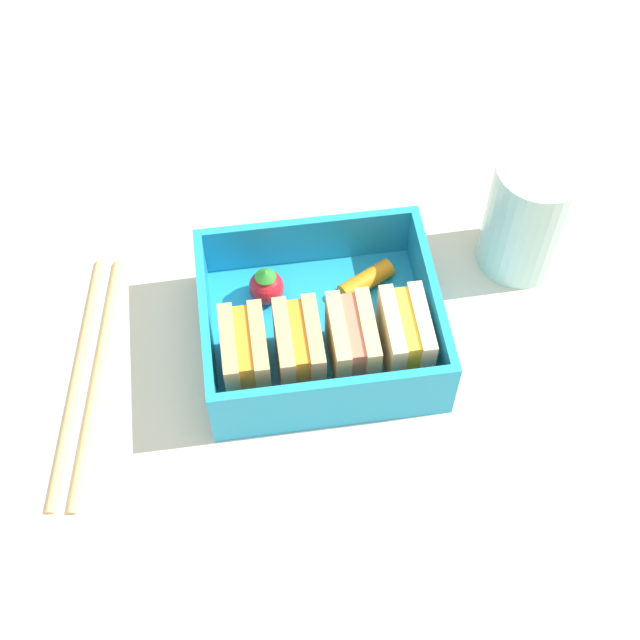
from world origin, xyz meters
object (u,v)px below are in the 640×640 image
object	(u,v)px
sandwich_center_right	(245,356)
chopstick_pair	(86,375)
drinking_glass	(529,215)
sandwich_center_left	(352,343)
sandwich_center	(299,349)
strawberry_far_left	(266,286)
sandwich_left	(405,337)
carrot_stick_far_left	(366,280)

from	to	relation	value
sandwich_center_right	chopstick_pair	world-z (taller)	sandwich_center_right
sandwich_center_right	drinking_glass	size ratio (longest dim) A/B	0.57
sandwich_center_left	chopstick_pair	world-z (taller)	sandwich_center_left
sandwich_center	strawberry_far_left	distance (cm)	6.47
sandwich_center_left	sandwich_center_right	bearing A→B (deg)	0.00
sandwich_left	sandwich_center_left	world-z (taller)	same
sandwich_center_left	sandwich_center_right	world-z (taller)	same
sandwich_center_left	carrot_stick_far_left	xyz separation A→B (cm)	(-2.07, -6.20, -1.71)
sandwich_center_right	chopstick_pair	xyz separation A→B (cm)	(11.14, -1.99, -3.26)
carrot_stick_far_left	drinking_glass	xyz separation A→B (cm)	(-12.09, -2.02, 2.89)
chopstick_pair	sandwich_left	bearing A→B (deg)	174.80
sandwich_left	sandwich_center	distance (cm)	7.16
sandwich_left	sandwich_center	xyz separation A→B (cm)	(7.16, 0.00, 0.00)
drinking_glass	carrot_stick_far_left	bearing A→B (deg)	9.50
sandwich_center_left	chopstick_pair	bearing A→B (deg)	-6.21
sandwich_center	strawberry_far_left	bearing A→B (deg)	-75.70
chopstick_pair	carrot_stick_far_left	bearing A→B (deg)	-168.33
sandwich_center	drinking_glass	distance (cm)	19.59
sandwich_center	strawberry_far_left	xyz separation A→B (cm)	(1.58, -6.19, -1.02)
sandwich_center_left	chopstick_pair	size ratio (longest dim) A/B	0.27
sandwich_left	chopstick_pair	bearing A→B (deg)	-5.20
sandwich_center_right	strawberry_far_left	bearing A→B (deg)	-107.93
sandwich_left	sandwich_center_left	distance (cm)	3.58
sandwich_center	chopstick_pair	xyz separation A→B (cm)	(14.72, -1.99, -3.26)
carrot_stick_far_left	chopstick_pair	xyz separation A→B (cm)	(20.37, 4.21, -1.55)
drinking_glass	chopstick_pair	bearing A→B (deg)	10.87
sandwich_left	chopstick_pair	distance (cm)	22.21
sandwich_center_left	drinking_glass	distance (cm)	16.41
sandwich_center_left	carrot_stick_far_left	world-z (taller)	sandwich_center_left
sandwich_center_left	drinking_glass	world-z (taller)	drinking_glass
sandwich_center_right	strawberry_far_left	xyz separation A→B (cm)	(-2.00, -6.19, -1.02)
sandwich_center	drinking_glass	bearing A→B (deg)	-155.13
sandwich_center_left	sandwich_center	size ratio (longest dim) A/B	1.00
sandwich_center	drinking_glass	xyz separation A→B (cm)	(-17.74, -8.22, 1.18)
strawberry_far_left	drinking_glass	distance (cm)	19.55
sandwich_left	drinking_glass	size ratio (longest dim) A/B	0.57
sandwich_center	chopstick_pair	bearing A→B (deg)	-7.71
sandwich_center_left	drinking_glass	bearing A→B (deg)	-149.85
sandwich_left	sandwich_center	bearing A→B (deg)	0.00
sandwich_center_left	sandwich_center_right	distance (cm)	7.16
sandwich_left	sandwich_center	size ratio (longest dim) A/B	1.00
chopstick_pair	drinking_glass	distance (cm)	33.34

